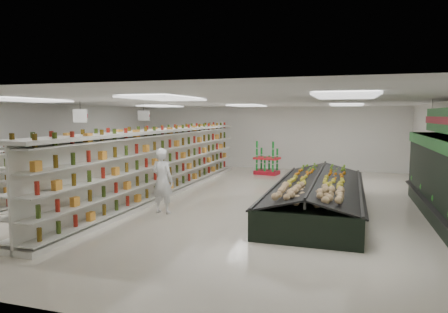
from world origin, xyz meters
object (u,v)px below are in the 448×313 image
(produce_island, at_px, (318,194))
(gondola_center, at_px, (163,165))
(gondola_left, at_px, (88,167))
(shopper_background, at_px, (187,156))
(shopper_main, at_px, (162,181))
(soda_endcap, at_px, (267,160))

(produce_island, bearing_deg, gondola_center, 171.70)
(gondola_left, xyz_separation_m, shopper_background, (2.07, 4.73, -0.01))
(gondola_left, distance_m, produce_island, 8.57)
(produce_island, distance_m, shopper_background, 8.57)
(produce_island, xyz_separation_m, shopper_background, (-6.45, 5.64, 0.35))
(gondola_center, height_order, produce_island, gondola_center)
(shopper_main, bearing_deg, gondola_left, -23.55)
(gondola_left, xyz_separation_m, produce_island, (8.51, -0.91, -0.36))
(gondola_center, xyz_separation_m, shopper_main, (1.19, -2.49, -0.12))
(soda_endcap, height_order, shopper_background, shopper_background)
(shopper_main, xyz_separation_m, shopper_background, (-2.27, 7.35, -0.10))
(gondola_center, distance_m, shopper_main, 2.77)
(produce_island, bearing_deg, soda_endcap, 113.11)
(gondola_center, relative_size, shopper_main, 7.08)
(gondola_center, distance_m, shopper_background, 4.98)
(soda_endcap, xyz_separation_m, shopper_background, (-3.68, -0.85, 0.14))
(gondola_left, distance_m, shopper_background, 5.17)
(gondola_center, bearing_deg, produce_island, -7.48)
(gondola_center, xyz_separation_m, soda_endcap, (2.59, 5.71, -0.36))
(soda_endcap, xyz_separation_m, shopper_main, (-1.40, -8.20, 0.24))
(gondola_left, bearing_deg, produce_island, -3.67)
(gondola_center, height_order, shopper_background, gondola_center)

